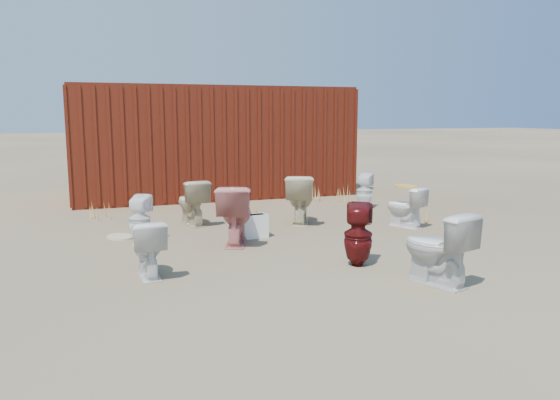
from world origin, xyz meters
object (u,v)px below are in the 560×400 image
object	(u,v)px
toilet_back_beige_left	(192,202)
toilet_back_yellowlid	(405,207)
toilet_back_beige_right	(300,199)
shipping_container	(212,141)
toilet_front_maroon	(358,235)
toilet_back_a	(140,219)
toilet_front_c	(437,248)
loose_tank	(251,226)
toilet_front_a	(148,248)
toilet_front_pink	(235,214)
toilet_back_e	(365,191)

from	to	relation	value
toilet_back_beige_left	toilet_back_yellowlid	world-z (taller)	toilet_back_beige_left
toilet_back_beige_right	shipping_container	bearing A→B (deg)	-57.01
toilet_front_maroon	toilet_back_a	size ratio (longest dim) A/B	1.11
shipping_container	toilet_back_beige_left	xyz separation A→B (m)	(-1.09, -3.32, -0.82)
toilet_front_c	toilet_back_a	xyz separation A→B (m)	(-2.82, 3.05, -0.06)
shipping_container	toilet_front_maroon	world-z (taller)	shipping_container
toilet_back_beige_right	loose_tank	distance (m)	1.35
toilet_front_a	toilet_front_c	distance (m)	3.19
toilet_front_pink	loose_tank	size ratio (longest dim) A/B	1.70
toilet_back_a	toilet_back_e	world-z (taller)	toilet_back_e
toilet_back_beige_left	shipping_container	bearing A→B (deg)	-117.42
toilet_back_a	toilet_back_beige_right	size ratio (longest dim) A/B	0.83
toilet_back_e	toilet_back_beige_right	bearing A→B (deg)	69.24
toilet_front_pink	loose_tank	bearing A→B (deg)	-117.00
shipping_container	toilet_front_c	world-z (taller)	shipping_container
toilet_back_a	toilet_back_beige_left	world-z (taller)	toilet_back_beige_left
shipping_container	toilet_back_yellowlid	size ratio (longest dim) A/B	9.15
toilet_back_beige_right	toilet_back_e	world-z (taller)	toilet_back_beige_right
toilet_back_beige_left	toilet_front_a	bearing A→B (deg)	60.49
toilet_back_beige_left	toilet_back_e	size ratio (longest dim) A/B	1.10
toilet_front_maroon	toilet_back_yellowlid	distance (m)	2.53
toilet_back_beige_left	loose_tank	xyz separation A→B (m)	(0.64, -1.26, -0.20)
toilet_front_pink	loose_tank	world-z (taller)	toilet_front_pink
toilet_back_a	loose_tank	bearing A→B (deg)	-160.20
toilet_back_beige_left	toilet_back_a	bearing A→B (deg)	37.75
shipping_container	toilet_back_beige_right	distance (m)	3.94
toilet_front_c	toilet_front_maroon	distance (m)	1.04
shipping_container	toilet_back_e	size ratio (longest dim) A/B	8.71
toilet_front_c	toilet_front_maroon	bearing A→B (deg)	-81.36
toilet_front_maroon	toilet_back_a	bearing A→B (deg)	-9.64
shipping_container	toilet_back_yellowlid	distance (m)	5.19
toilet_front_pink	toilet_back_beige_right	distance (m)	1.74
toilet_front_maroon	toilet_front_c	bearing A→B (deg)	147.93
toilet_front_c	toilet_back_beige_left	world-z (taller)	toilet_front_c
toilet_front_pink	toilet_front_c	world-z (taller)	toilet_front_pink
toilet_front_maroon	toilet_back_beige_left	xyz separation A→B (m)	(-1.44, 3.11, -0.00)
toilet_back_a	toilet_back_yellowlid	distance (m)	4.17
toilet_front_maroon	loose_tank	size ratio (longest dim) A/B	1.52
toilet_front_a	toilet_back_beige_left	distance (m)	2.90
toilet_front_pink	toilet_back_a	size ratio (longest dim) A/B	1.24
toilet_back_a	toilet_back_beige_right	xyz separation A→B (m)	(2.65, 0.50, 0.07)
toilet_front_c	toilet_back_e	xyz separation A→B (m)	(1.55, 4.50, -0.06)
toilet_back_e	toilet_front_pink	bearing A→B (deg)	73.14
shipping_container	toilet_back_e	world-z (taller)	shipping_container
toilet_front_pink	toilet_front_maroon	xyz separation A→B (m)	(1.11, -1.57, -0.04)
toilet_back_beige_left	toilet_back_e	bearing A→B (deg)	178.13
toilet_front_pink	toilet_front_maroon	bearing A→B (deg)	145.80
toilet_back_yellowlid	toilet_back_e	distance (m)	1.79
toilet_back_beige_right	loose_tank	size ratio (longest dim) A/B	1.65
toilet_front_maroon	toilet_back_e	size ratio (longest dim) A/B	1.10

